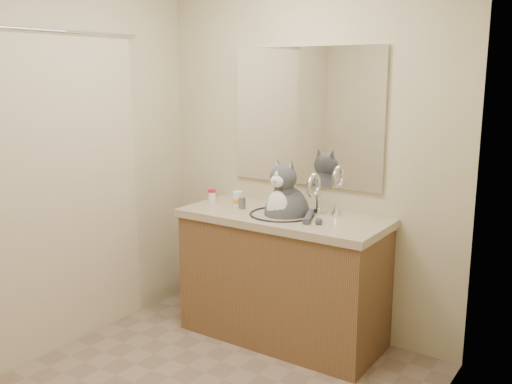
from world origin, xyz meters
TOP-DOWN VIEW (x-y plane):
  - room at (0.00, 0.00)m, footprint 2.22×2.52m
  - vanity at (0.00, 0.96)m, footprint 1.34×0.59m
  - mirror at (0.00, 1.24)m, footprint 1.10×0.02m
  - shower_curtain at (-1.05, 0.10)m, footprint 0.02×1.30m
  - cat at (0.02, 0.96)m, footprint 0.40×0.34m
  - pill_bottle_redcap at (-0.59, 0.98)m, footprint 0.06×0.06m
  - pill_bottle_orange at (-0.35, 0.95)m, footprint 0.08×0.08m
  - grey_canister at (-0.30, 0.94)m, footprint 0.06×0.06m

SIDE VIEW (x-z plane):
  - vanity at x=0.00m, z-range -0.12..1.00m
  - cat at x=0.02m, z-range 0.59..1.16m
  - grey_canister at x=-0.30m, z-range 0.85..0.92m
  - pill_bottle_redcap at x=-0.59m, z-range 0.85..0.94m
  - pill_bottle_orange at x=-0.35m, z-range 0.85..0.96m
  - shower_curtain at x=-1.05m, z-range 0.06..2.00m
  - room at x=0.00m, z-range -0.01..2.41m
  - mirror at x=0.00m, z-range 1.00..1.90m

